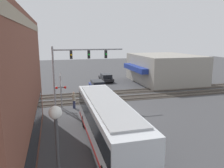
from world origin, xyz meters
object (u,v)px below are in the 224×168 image
object	(u,v)px
parked_car_black	(106,78)
pedestrian_at_crossing	(74,100)
parked_car_blue	(97,86)
crossing_signal	(61,88)
city_bus	(107,121)
streetlamp	(58,166)

from	to	relation	value
parked_car_black	pedestrian_at_crossing	distance (m)	15.38
parked_car_blue	parked_car_black	bearing A→B (deg)	-24.43
parked_car_blue	pedestrian_at_crossing	distance (m)	8.62
crossing_signal	pedestrian_at_crossing	world-z (taller)	crossing_signal
crossing_signal	pedestrian_at_crossing	bearing A→B (deg)	-108.18
city_bus	parked_car_blue	distance (m)	16.91
crossing_signal	parked_car_blue	bearing A→B (deg)	-37.05
pedestrian_at_crossing	city_bus	bearing A→B (deg)	-170.66
city_bus	streetlamp	size ratio (longest dim) A/B	2.21
parked_car_blue	parked_car_black	xyz separation A→B (m)	(6.16, -2.80, -0.04)
city_bus	pedestrian_at_crossing	xyz separation A→B (m)	(9.09, 1.49, -0.86)
parked_car_blue	pedestrian_at_crossing	world-z (taller)	pedestrian_at_crossing
parked_car_blue	parked_car_black	world-z (taller)	parked_car_blue
city_bus	parked_car_blue	size ratio (longest dim) A/B	2.56
streetlamp	parked_car_black	size ratio (longest dim) A/B	1.18
crossing_signal	streetlamp	size ratio (longest dim) A/B	0.71
streetlamp	pedestrian_at_crossing	distance (m)	16.40
streetlamp	pedestrian_at_crossing	world-z (taller)	streetlamp
parked_car_black	pedestrian_at_crossing	size ratio (longest dim) A/B	2.47
city_bus	parked_car_black	size ratio (longest dim) A/B	2.61
crossing_signal	streetlamp	distance (m)	16.59
city_bus	parked_car_blue	xyz separation A→B (m)	(16.67, -2.60, -1.12)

